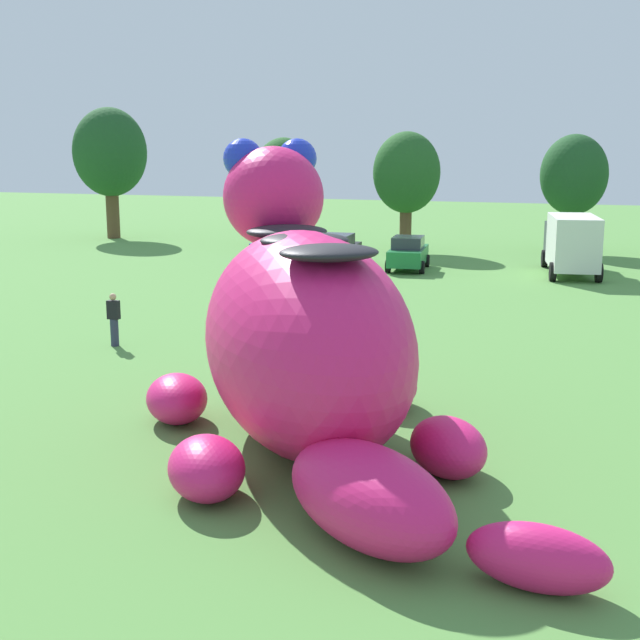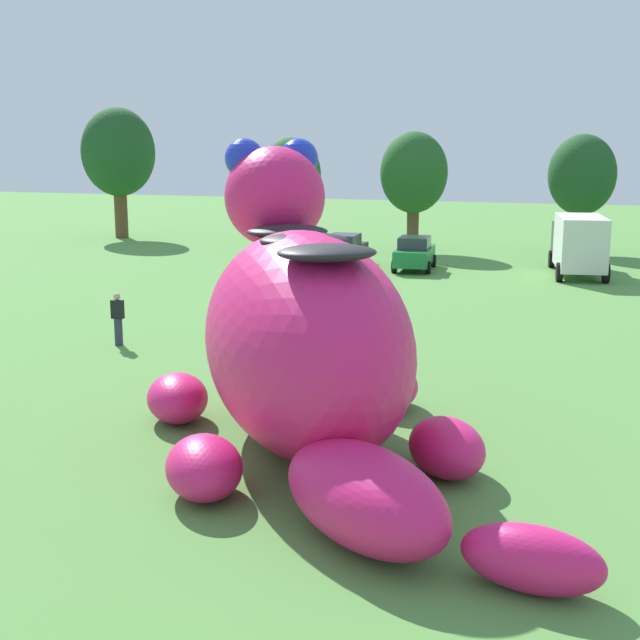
% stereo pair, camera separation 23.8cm
% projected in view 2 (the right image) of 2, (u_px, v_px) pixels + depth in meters
% --- Properties ---
extents(ground_plane, '(160.00, 160.00, 0.00)m').
position_uv_depth(ground_plane, '(334.00, 453.00, 17.90)').
color(ground_plane, '#568E42').
extents(giant_inflatable_creature, '(10.77, 10.60, 6.50)m').
position_uv_depth(giant_inflatable_creature, '(306.00, 338.00, 17.88)').
color(giant_inflatable_creature, '#E01E6B').
rests_on(giant_inflatable_creature, ground).
extents(car_blue, '(1.99, 4.12, 1.72)m').
position_uv_depth(car_blue, '(284.00, 245.00, 47.38)').
color(car_blue, '#2347B7').
rests_on(car_blue, ground).
extents(car_black, '(2.10, 4.18, 1.72)m').
position_uv_depth(car_black, '(344.00, 250.00, 44.91)').
color(car_black, black).
rests_on(car_black, ground).
extents(car_green, '(2.24, 4.25, 1.72)m').
position_uv_depth(car_green, '(415.00, 253.00, 43.75)').
color(car_green, '#1E7238').
rests_on(car_green, ground).
extents(box_truck, '(3.19, 6.64, 2.95)m').
position_uv_depth(box_truck, '(578.00, 243.00, 41.90)').
color(box_truck, '#333842').
rests_on(box_truck, ground).
extents(tree_far_left, '(4.95, 4.95, 8.78)m').
position_uv_depth(tree_far_left, '(118.00, 153.00, 57.77)').
color(tree_far_left, brown).
rests_on(tree_far_left, ground).
extents(tree_left, '(3.81, 3.81, 6.77)m').
position_uv_depth(tree_left, '(291.00, 175.00, 54.29)').
color(tree_left, brown).
rests_on(tree_left, ground).
extents(tree_mid_left, '(4.00, 4.00, 7.09)m').
position_uv_depth(tree_mid_left, '(414.00, 173.00, 50.57)').
color(tree_mid_left, brown).
rests_on(tree_mid_left, ground).
extents(tree_centre_left, '(3.90, 3.90, 6.93)m').
position_uv_depth(tree_centre_left, '(582.00, 176.00, 49.80)').
color(tree_centre_left, brown).
rests_on(tree_centre_left, ground).
extents(spectator_near_inflatable, '(0.38, 0.26, 1.71)m').
position_uv_depth(spectator_near_inflatable, '(118.00, 319.00, 27.32)').
color(spectator_near_inflatable, '#2D334C').
rests_on(spectator_near_inflatable, ground).
extents(spectator_mid_field, '(0.38, 0.26, 1.71)m').
position_uv_depth(spectator_mid_field, '(290.00, 271.00, 37.74)').
color(spectator_mid_field, '#726656').
rests_on(spectator_mid_field, ground).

